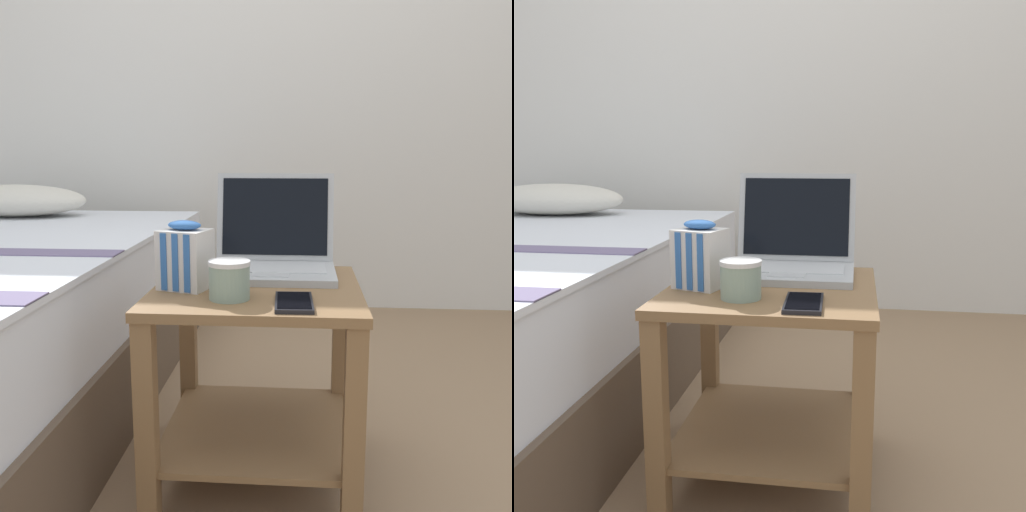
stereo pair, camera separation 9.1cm
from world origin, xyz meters
TOP-DOWN VIEW (x-y plane):
  - ground_plane at (0.00, 0.00)m, footprint 8.00×8.00m
  - back_wall at (0.00, 1.62)m, footprint 8.00×0.05m
  - bedside_table at (0.00, 0.00)m, footprint 0.49×0.51m
  - laptop at (0.03, 0.16)m, footprint 0.33×0.30m
  - mug_front_left at (-0.05, -0.12)m, footprint 0.09×0.13m
  - snack_bag at (-0.17, -0.04)m, footprint 0.13×0.12m
  - cell_phone at (0.09, -0.16)m, footprint 0.08×0.16m

SIDE VIEW (x-z plane):
  - ground_plane at x=0.00m, z-range 0.00..0.00m
  - bedside_table at x=0.00m, z-range 0.07..0.56m
  - cell_phone at x=0.09m, z-range 0.49..0.50m
  - mug_front_left at x=-0.05m, z-range 0.50..0.58m
  - laptop at x=0.03m, z-range 0.41..0.67m
  - snack_bag at x=-0.17m, z-range 0.48..0.65m
  - back_wall at x=0.00m, z-range 0.00..2.50m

